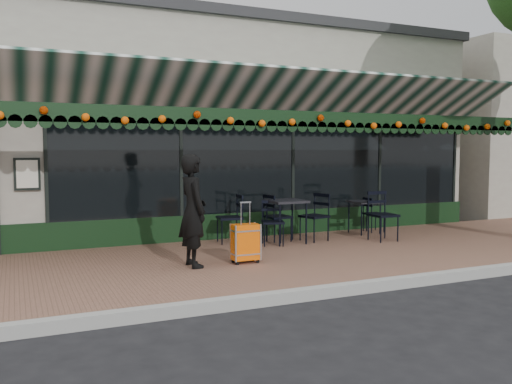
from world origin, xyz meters
name	(u,v)px	position (x,y,z in m)	size (l,w,h in m)	color
ground	(339,294)	(0.00, 0.00, 0.00)	(80.00, 80.00, 0.00)	black
sidewalk	(274,260)	(0.00, 2.00, 0.07)	(18.00, 4.00, 0.15)	brown
curb	(343,290)	(0.00, -0.08, 0.07)	(18.00, 0.16, 0.15)	#9E9E99
restaurant_building	(176,136)	(0.00, 7.84, 2.27)	(12.00, 9.60, 4.50)	gray
woman	(193,211)	(-1.47, 1.76, 1.00)	(0.62, 0.41, 1.70)	black
suitcase	(245,243)	(-0.65, 1.66, 0.47)	(0.42, 0.23, 0.95)	#F96107
cafe_table_a	(365,204)	(2.80, 3.39, 0.77)	(0.56, 0.56, 0.69)	black
cafe_table_b	(286,204)	(0.76, 3.01, 0.88)	(0.66, 0.66, 0.82)	black
chair_a_left	(314,217)	(1.37, 3.02, 0.62)	(0.47, 0.47, 0.93)	black
chair_a_right	(374,214)	(3.13, 3.51, 0.53)	(0.38, 0.38, 0.76)	black
chair_a_front	(383,216)	(2.59, 2.49, 0.64)	(0.49, 0.49, 0.97)	black
chair_b_left	(229,218)	(-0.21, 3.48, 0.61)	(0.46, 0.46, 0.93)	black
chair_b_right	(278,217)	(0.71, 3.28, 0.61)	(0.46, 0.46, 0.92)	black
chair_b_front	(273,223)	(0.43, 2.92, 0.57)	(0.42, 0.42, 0.84)	black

